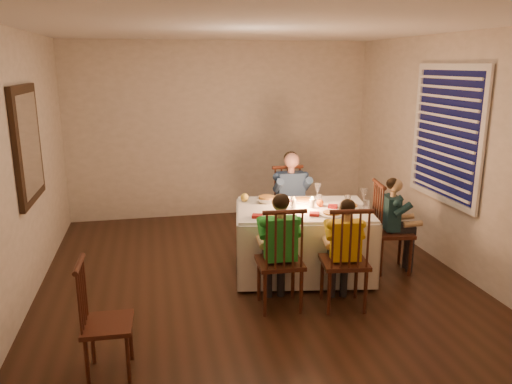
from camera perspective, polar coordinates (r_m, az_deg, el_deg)
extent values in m
plane|color=black|center=(5.51, -0.13, -9.87)|extent=(5.00, 5.00, 0.00)
cube|color=beige|center=(5.15, -25.46, 2.22)|extent=(0.02, 5.00, 2.60)
cube|color=beige|center=(5.98, 21.53, 4.14)|extent=(0.02, 5.00, 2.60)
cube|color=beige|center=(7.54, -4.05, 7.05)|extent=(4.50, 0.02, 2.60)
plane|color=white|center=(5.03, -0.14, 18.25)|extent=(5.00, 5.00, 0.00)
cube|color=white|center=(5.43, 5.41, -2.04)|extent=(1.56, 1.23, 0.04)
cube|color=white|center=(6.02, 4.71, -3.91)|extent=(1.43, 0.27, 0.69)
cube|color=white|center=(5.06, 6.06, -7.56)|extent=(1.43, 0.27, 0.69)
cube|color=white|center=(5.67, 12.52, -5.38)|extent=(0.20, 1.03, 0.69)
cube|color=white|center=(5.49, -2.10, -5.69)|extent=(0.20, 1.03, 0.69)
cylinder|color=white|center=(5.67, 5.39, -0.99)|extent=(0.30, 0.30, 0.02)
cylinder|color=white|center=(5.07, 2.16, -2.80)|extent=(0.30, 0.30, 0.02)
cylinder|color=white|center=(5.20, 8.64, -2.53)|extent=(0.30, 0.30, 0.02)
cylinder|color=white|center=(5.50, 10.60, -1.66)|extent=(0.30, 0.30, 0.02)
cylinder|color=white|center=(5.39, 4.30, -1.34)|extent=(0.06, 0.06, 0.10)
cylinder|color=white|center=(5.42, 6.43, -1.31)|extent=(0.06, 0.06, 0.10)
sphere|color=yellow|center=(5.65, -1.32, -0.61)|extent=(0.09, 0.09, 0.09)
sphere|color=#DA5D12|center=(5.48, 7.33, -1.26)|extent=(0.08, 0.08, 0.08)
imported|color=white|center=(5.60, 1.24, -0.92)|extent=(0.32, 0.32, 0.06)
cube|color=black|center=(5.40, -24.67, 4.97)|extent=(0.05, 0.95, 1.15)
cube|color=white|center=(5.40, -24.38, 4.99)|extent=(0.01, 0.78, 0.98)
cube|color=black|center=(6.02, 21.03, 6.18)|extent=(0.01, 1.20, 1.40)
cube|color=white|center=(6.02, 20.91, 6.18)|extent=(0.03, 1.34, 1.54)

